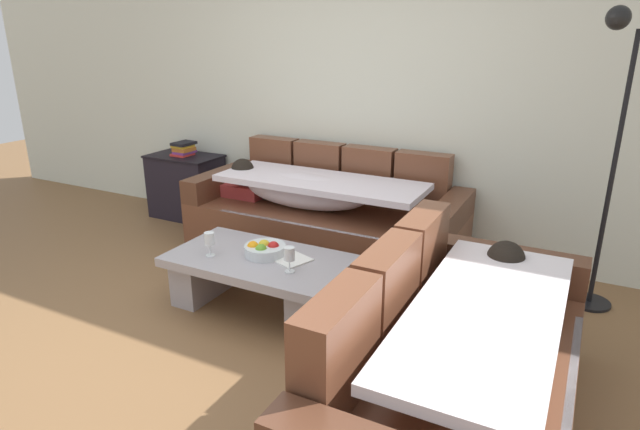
{
  "coord_description": "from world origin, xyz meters",
  "views": [
    {
      "loc": [
        1.95,
        -2.14,
        1.8
      ],
      "look_at": [
        0.27,
        1.09,
        0.55
      ],
      "focal_mm": 29.92,
      "sensor_mm": 36.0,
      "label": 1
    }
  ],
  "objects_px": {
    "wine_glass_near_left": "(209,240)",
    "floor_lamp": "(608,147)",
    "coffee_table": "(259,276)",
    "side_cabinet": "(187,186)",
    "open_magazine": "(288,258)",
    "book_stack_on_cabinet": "(184,149)",
    "fruit_bowl": "(265,249)",
    "couch_along_wall": "(322,216)",
    "wine_glass_near_right": "(289,255)",
    "couch_near_window": "(459,370)"
  },
  "relations": [
    {
      "from": "fruit_bowl",
      "to": "coffee_table",
      "type": "bearing_deg",
      "value": -121.77
    },
    {
      "from": "couch_along_wall",
      "to": "open_magazine",
      "type": "height_order",
      "value": "couch_along_wall"
    },
    {
      "from": "coffee_table",
      "to": "side_cabinet",
      "type": "height_order",
      "value": "side_cabinet"
    },
    {
      "from": "fruit_bowl",
      "to": "side_cabinet",
      "type": "xyz_separation_m",
      "value": [
        -1.75,
        1.23,
        -0.1
      ]
    },
    {
      "from": "couch_along_wall",
      "to": "wine_glass_near_left",
      "type": "bearing_deg",
      "value": -101.12
    },
    {
      "from": "couch_along_wall",
      "to": "side_cabinet",
      "type": "distance_m",
      "value": 1.68
    },
    {
      "from": "open_magazine",
      "to": "side_cabinet",
      "type": "relative_size",
      "value": 0.39
    },
    {
      "from": "fruit_bowl",
      "to": "wine_glass_near_left",
      "type": "bearing_deg",
      "value": -151.03
    },
    {
      "from": "couch_along_wall",
      "to": "open_magazine",
      "type": "relative_size",
      "value": 8.07
    },
    {
      "from": "book_stack_on_cabinet",
      "to": "open_magazine",
      "type": "bearing_deg",
      "value": -32.26
    },
    {
      "from": "couch_near_window",
      "to": "book_stack_on_cabinet",
      "type": "bearing_deg",
      "value": 60.01
    },
    {
      "from": "couch_along_wall",
      "to": "couch_near_window",
      "type": "distance_m",
      "value": 2.24
    },
    {
      "from": "side_cabinet",
      "to": "floor_lamp",
      "type": "bearing_deg",
      "value": -3.21
    },
    {
      "from": "couch_near_window",
      "to": "open_magazine",
      "type": "xyz_separation_m",
      "value": [
        -1.29,
        0.64,
        0.05
      ]
    },
    {
      "from": "couch_near_window",
      "to": "fruit_bowl",
      "type": "xyz_separation_m",
      "value": [
        -1.46,
        0.62,
        0.09
      ]
    },
    {
      "from": "fruit_bowl",
      "to": "side_cabinet",
      "type": "height_order",
      "value": "side_cabinet"
    },
    {
      "from": "fruit_bowl",
      "to": "wine_glass_near_right",
      "type": "bearing_deg",
      "value": -28.02
    },
    {
      "from": "coffee_table",
      "to": "wine_glass_near_left",
      "type": "xyz_separation_m",
      "value": [
        -0.29,
        -0.14,
        0.26
      ]
    },
    {
      "from": "wine_glass_near_left",
      "to": "wine_glass_near_right",
      "type": "height_order",
      "value": "same"
    },
    {
      "from": "side_cabinet",
      "to": "fruit_bowl",
      "type": "bearing_deg",
      "value": -35.14
    },
    {
      "from": "couch_near_window",
      "to": "wine_glass_near_right",
      "type": "relative_size",
      "value": 11.84
    },
    {
      "from": "floor_lamp",
      "to": "couch_along_wall",
      "type": "bearing_deg",
      "value": -179.42
    },
    {
      "from": "couch_along_wall",
      "to": "wine_glass_near_left",
      "type": "distance_m",
      "value": 1.21
    },
    {
      "from": "coffee_table",
      "to": "side_cabinet",
      "type": "relative_size",
      "value": 1.67
    },
    {
      "from": "coffee_table",
      "to": "wine_glass_near_left",
      "type": "height_order",
      "value": "wine_glass_near_left"
    },
    {
      "from": "wine_glass_near_right",
      "to": "side_cabinet",
      "type": "relative_size",
      "value": 0.23
    },
    {
      "from": "fruit_bowl",
      "to": "side_cabinet",
      "type": "relative_size",
      "value": 0.39
    },
    {
      "from": "couch_near_window",
      "to": "side_cabinet",
      "type": "relative_size",
      "value": 2.73
    },
    {
      "from": "fruit_bowl",
      "to": "side_cabinet",
      "type": "distance_m",
      "value": 2.14
    },
    {
      "from": "fruit_bowl",
      "to": "book_stack_on_cabinet",
      "type": "height_order",
      "value": "book_stack_on_cabinet"
    },
    {
      "from": "couch_along_wall",
      "to": "floor_lamp",
      "type": "height_order",
      "value": "floor_lamp"
    },
    {
      "from": "wine_glass_near_right",
      "to": "floor_lamp",
      "type": "distance_m",
      "value": 2.12
    },
    {
      "from": "couch_near_window",
      "to": "side_cabinet",
      "type": "xyz_separation_m",
      "value": [
        -3.21,
        1.85,
        -0.02
      ]
    },
    {
      "from": "couch_near_window",
      "to": "coffee_table",
      "type": "xyz_separation_m",
      "value": [
        -1.49,
        0.58,
        -0.1
      ]
    },
    {
      "from": "couch_near_window",
      "to": "floor_lamp",
      "type": "bearing_deg",
      "value": -16.15
    },
    {
      "from": "open_magazine",
      "to": "book_stack_on_cabinet",
      "type": "height_order",
      "value": "book_stack_on_cabinet"
    },
    {
      "from": "couch_along_wall",
      "to": "side_cabinet",
      "type": "relative_size",
      "value": 3.14
    },
    {
      "from": "wine_glass_near_right",
      "to": "book_stack_on_cabinet",
      "type": "bearing_deg",
      "value": 145.74
    },
    {
      "from": "wine_glass_near_right",
      "to": "book_stack_on_cabinet",
      "type": "distance_m",
      "value": 2.47
    },
    {
      "from": "open_magazine",
      "to": "couch_along_wall",
      "type": "bearing_deg",
      "value": 124.93
    },
    {
      "from": "wine_glass_near_left",
      "to": "floor_lamp",
      "type": "distance_m",
      "value": 2.63
    },
    {
      "from": "couch_along_wall",
      "to": "couch_near_window",
      "type": "bearing_deg",
      "value": -46.35
    },
    {
      "from": "wine_glass_near_left",
      "to": "wine_glass_near_right",
      "type": "distance_m",
      "value": 0.6
    },
    {
      "from": "wine_glass_near_left",
      "to": "side_cabinet",
      "type": "height_order",
      "value": "side_cabinet"
    },
    {
      "from": "coffee_table",
      "to": "wine_glass_near_right",
      "type": "xyz_separation_m",
      "value": [
        0.31,
        -0.11,
        0.26
      ]
    },
    {
      "from": "wine_glass_near_left",
      "to": "floor_lamp",
      "type": "bearing_deg",
      "value": 28.02
    },
    {
      "from": "book_stack_on_cabinet",
      "to": "floor_lamp",
      "type": "bearing_deg",
      "value": -3.24
    },
    {
      "from": "wine_glass_near_left",
      "to": "book_stack_on_cabinet",
      "type": "height_order",
      "value": "book_stack_on_cabinet"
    },
    {
      "from": "coffee_table",
      "to": "open_magazine",
      "type": "relative_size",
      "value": 4.29
    },
    {
      "from": "open_magazine",
      "to": "floor_lamp",
      "type": "distance_m",
      "value": 2.16
    }
  ]
}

